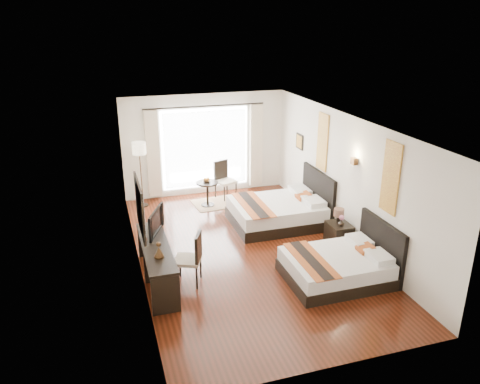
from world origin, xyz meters
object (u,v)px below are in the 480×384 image
object	(u,v)px
television	(152,221)
side_table	(208,194)
bed_far	(280,211)
table_lamp	(339,214)
vase	(341,224)
window_chair	(225,187)
fruit_bowl	(207,181)
desk_chair	(189,268)
nightstand	(339,235)
floor_lamp	(139,153)
bed_near	(340,265)
console_desk	(157,263)

from	to	relation	value
television	side_table	size ratio (longest dim) A/B	1.30
television	bed_far	bearing A→B (deg)	-44.20
table_lamp	vase	world-z (taller)	table_lamp
window_chair	side_table	bearing A→B (deg)	-77.09
vase	side_table	bearing A→B (deg)	123.42
table_lamp	fruit_bowl	distance (m)	3.77
window_chair	vase	bearing A→B (deg)	0.82
vase	side_table	world-z (taller)	side_table
vase	desk_chair	size ratio (longest dim) A/B	0.14
desk_chair	nightstand	bearing A→B (deg)	-148.42
vase	desk_chair	world-z (taller)	desk_chair
desk_chair	floor_lamp	world-z (taller)	floor_lamp
bed_near	floor_lamp	world-z (taller)	floor_lamp
vase	desk_chair	bearing A→B (deg)	-173.18
side_table	fruit_bowl	size ratio (longest dim) A/B	3.24
bed_near	desk_chair	world-z (taller)	bed_near
bed_far	console_desk	size ratio (longest dim) A/B	0.99
floor_lamp	table_lamp	bearing A→B (deg)	-42.95
bed_near	desk_chair	distance (m)	2.85
table_lamp	console_desk	xyz separation A→B (m)	(-3.97, -0.36, -0.36)
vase	console_desk	size ratio (longest dim) A/B	0.06
desk_chair	fruit_bowl	xyz separation A→B (m)	(1.22, 3.66, 0.37)
side_table	television	bearing A→B (deg)	-121.72
television	nightstand	bearing A→B (deg)	-69.52
bed_near	nightstand	xyz separation A→B (m)	(0.64, 1.22, -0.02)
bed_far	desk_chair	distance (m)	3.32
television	fruit_bowl	bearing A→B (deg)	-7.06
table_lamp	fruit_bowl	xyz separation A→B (m)	(-2.18, 3.08, -0.06)
bed_far	window_chair	size ratio (longest dim) A/B	2.11
nightstand	television	xyz separation A→B (m)	(-3.94, 0.27, 0.73)
bed_far	console_desk	xyz separation A→B (m)	(-3.21, -1.80, 0.06)
desk_chair	window_chair	distance (m)	4.46
desk_chair	window_chair	size ratio (longest dim) A/B	0.99
bed_near	console_desk	bearing A→B (deg)	164.26
floor_lamp	window_chair	world-z (taller)	floor_lamp
nightstand	side_table	world-z (taller)	side_table
bed_far	table_lamp	xyz separation A→B (m)	(0.76, -1.44, 0.42)
television	side_table	world-z (taller)	television
bed_far	fruit_bowl	xyz separation A→B (m)	(-1.42, 1.64, 0.37)
bed_far	floor_lamp	bearing A→B (deg)	145.31
bed_far	nightstand	world-z (taller)	bed_far
bed_far	console_desk	world-z (taller)	bed_far
side_table	table_lamp	bearing A→B (deg)	-54.73
table_lamp	floor_lamp	distance (m)	5.26
television	desk_chair	world-z (taller)	television
floor_lamp	window_chair	xyz separation A→B (m)	(2.24, -0.06, -1.15)
console_desk	window_chair	size ratio (longest dim) A/B	2.12
nightstand	floor_lamp	xyz separation A→B (m)	(-3.80, 3.63, 1.20)
bed_far	window_chair	distance (m)	2.20
table_lamp	window_chair	xyz separation A→B (m)	(-1.57, 3.49, -0.43)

